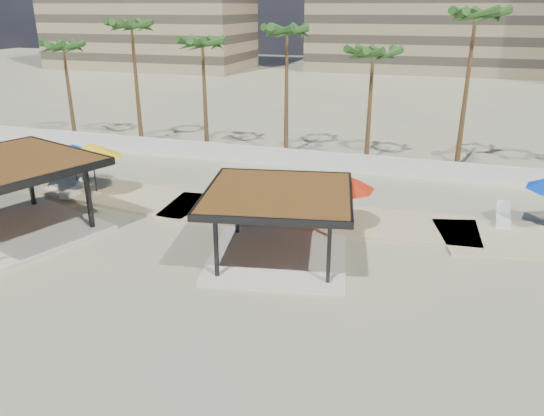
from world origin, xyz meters
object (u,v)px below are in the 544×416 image
(pavilion_central, at_px, (278,219))
(lounger_b, at_px, (280,206))
(pavilion_west, at_px, (5,192))
(lounger_a, at_px, (75,191))
(lounger_c, at_px, (503,218))
(umbrella_c, at_px, (342,181))
(umbrella_a, at_px, (49,153))

(pavilion_central, xyz_separation_m, lounger_b, (-1.51, 5.20, -1.45))
(pavilion_central, height_order, pavilion_west, pavilion_west)
(lounger_a, bearing_deg, lounger_c, -78.55)
(umbrella_c, bearing_deg, pavilion_central, -118.49)
(pavilion_west, bearing_deg, umbrella_a, 132.07)
(umbrella_a, height_order, lounger_a, umbrella_a)
(pavilion_west, bearing_deg, lounger_a, 115.51)
(pavilion_west, relative_size, lounger_a, 4.76)
(umbrella_a, bearing_deg, umbrella_c, -3.12)
(pavilion_central, relative_size, lounger_a, 3.69)
(pavilion_west, relative_size, lounger_c, 4.42)
(umbrella_a, relative_size, lounger_c, 1.47)
(umbrella_c, bearing_deg, umbrella_a, 176.88)
(lounger_a, height_order, lounger_b, lounger_b)
(lounger_b, bearing_deg, umbrella_a, 98.91)
(umbrella_a, height_order, lounger_b, umbrella_a)
(umbrella_a, xyz_separation_m, lounger_b, (13.91, 0.54, -1.87))
(pavilion_central, bearing_deg, umbrella_c, 50.71)
(umbrella_c, distance_m, lounger_c, 8.59)
(lounger_b, bearing_deg, pavilion_west, 127.19)
(pavilion_west, xyz_separation_m, umbrella_c, (14.85, 5.18, 0.38))
(umbrella_c, xyz_separation_m, lounger_a, (-15.45, 0.31, -2.22))
(lounger_c, bearing_deg, umbrella_c, 117.48)
(pavilion_west, distance_m, umbrella_c, 15.73)
(pavilion_west, relative_size, umbrella_a, 3.01)
(lounger_a, bearing_deg, pavilion_central, -102.73)
(lounger_a, distance_m, lounger_b, 11.99)
(umbrella_c, xyz_separation_m, lounger_c, (7.59, 3.36, -2.20))
(umbrella_c, height_order, lounger_b, umbrella_c)
(pavilion_west, height_order, lounger_c, pavilion_west)
(pavilion_west, height_order, umbrella_c, pavilion_west)
(pavilion_west, bearing_deg, lounger_c, 40.11)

